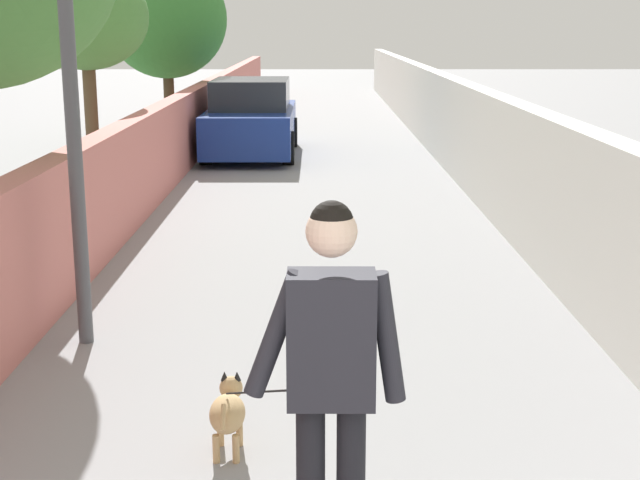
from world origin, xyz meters
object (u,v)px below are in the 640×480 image
person_skateboarder (331,368)px  car_near (251,120)px  tree_left_far (86,18)px  tree_left_distant (166,19)px  dog (229,411)px

person_skateboarder → car_near: size_ratio=0.43×
tree_left_far → tree_left_distant: bearing=-2.9°
person_skateboarder → car_near: bearing=5.4°
tree_left_distant → car_near: (-2.39, -2.05, -2.02)m
tree_left_far → person_skateboarder: 11.85m
tree_left_far → tree_left_distant: 6.01m
tree_left_far → car_near: bearing=-33.1°
tree_left_far → dog: tree_left_far is taller
person_skateboarder → dog: 1.84m
person_skateboarder → dog: (1.50, 0.61, -0.87)m
dog → car_near: bearing=3.4°
tree_left_far → person_skateboarder: tree_left_far is taller
car_near → tree_left_far: bearing=146.9°
person_skateboarder → dog: bearing=22.2°
tree_left_far → car_near: tree_left_far is taller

